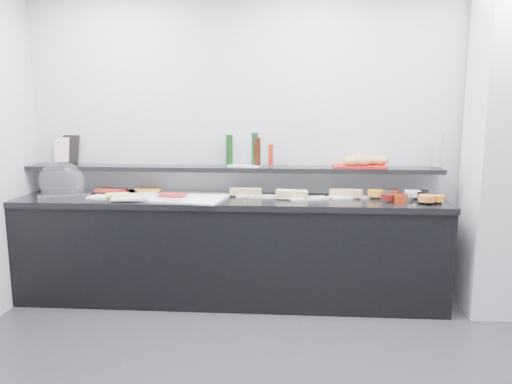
# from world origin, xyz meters

# --- Properties ---
(back_wall) EXTENTS (5.00, 0.02, 2.70)m
(back_wall) POSITION_xyz_m (0.00, 2.00, 1.35)
(back_wall) COLOR #B8BAC0
(back_wall) RESTS_ON ground
(column) EXTENTS (0.50, 0.50, 2.70)m
(column) POSITION_xyz_m (1.50, 1.65, 1.35)
(column) COLOR silver
(column) RESTS_ON ground
(buffet_cabinet) EXTENTS (3.60, 0.60, 0.85)m
(buffet_cabinet) POSITION_xyz_m (-0.70, 1.70, 0.42)
(buffet_cabinet) COLOR black
(buffet_cabinet) RESTS_ON ground
(counter_top) EXTENTS (3.62, 0.62, 0.05)m
(counter_top) POSITION_xyz_m (-0.70, 1.70, 0.88)
(counter_top) COLOR black
(counter_top) RESTS_ON buffet_cabinet
(wall_shelf) EXTENTS (3.60, 0.25, 0.04)m
(wall_shelf) POSITION_xyz_m (-0.70, 1.88, 1.13)
(wall_shelf) COLOR black
(wall_shelf) RESTS_ON back_wall
(cloche_base) EXTENTS (0.48, 0.38, 0.04)m
(cloche_base) POSITION_xyz_m (-2.10, 1.69, 0.92)
(cloche_base) COLOR #B3B6BA
(cloche_base) RESTS_ON counter_top
(cloche_dome) EXTENTS (0.42, 0.28, 0.34)m
(cloche_dome) POSITION_xyz_m (-2.16, 1.74, 1.03)
(cloche_dome) COLOR silver
(cloche_dome) RESTS_ON cloche_base
(linen_runner) EXTENTS (1.21, 0.73, 0.01)m
(linen_runner) POSITION_xyz_m (-1.28, 1.73, 0.91)
(linen_runner) COLOR white
(linen_runner) RESTS_ON counter_top
(platter_meat_a) EXTENTS (0.31, 0.24, 0.01)m
(platter_meat_a) POSITION_xyz_m (-1.64, 1.83, 0.92)
(platter_meat_a) COLOR white
(platter_meat_a) RESTS_ON linen_runner
(food_meat_a) EXTENTS (0.27, 0.19, 0.02)m
(food_meat_a) POSITION_xyz_m (-1.75, 1.79, 0.94)
(food_meat_a) COLOR maroon
(food_meat_a) RESTS_ON platter_meat_a
(platter_salmon) EXTENTS (0.29, 0.19, 0.01)m
(platter_salmon) POSITION_xyz_m (-1.48, 1.82, 0.92)
(platter_salmon) COLOR silver
(platter_salmon) RESTS_ON linen_runner
(food_salmon) EXTENTS (0.23, 0.17, 0.02)m
(food_salmon) POSITION_xyz_m (-1.43, 1.85, 0.94)
(food_salmon) COLOR orange
(food_salmon) RESTS_ON platter_salmon
(platter_cheese) EXTENTS (0.33, 0.25, 0.01)m
(platter_cheese) POSITION_xyz_m (-1.49, 1.54, 0.92)
(platter_cheese) COLOR white
(platter_cheese) RESTS_ON linen_runner
(food_cheese) EXTENTS (0.22, 0.18, 0.02)m
(food_cheese) POSITION_xyz_m (-1.61, 1.56, 0.94)
(food_cheese) COLOR #EBE25B
(food_cheese) RESTS_ON platter_cheese
(platter_meat_b) EXTENTS (0.34, 0.29, 0.01)m
(platter_meat_b) POSITION_xyz_m (-1.14, 1.56, 0.92)
(platter_meat_b) COLOR white
(platter_meat_b) RESTS_ON linen_runner
(food_meat_b) EXTENTS (0.23, 0.18, 0.02)m
(food_meat_b) POSITION_xyz_m (-1.15, 1.59, 0.94)
(food_meat_b) COLOR maroon
(food_meat_b) RESTS_ON platter_meat_b
(sandwich_plate_left) EXTENTS (0.35, 0.16, 0.01)m
(sandwich_plate_left) POSITION_xyz_m (-0.47, 1.78, 0.91)
(sandwich_plate_left) COLOR silver
(sandwich_plate_left) RESTS_ON counter_top
(sandwich_food_left) EXTENTS (0.27, 0.14, 0.06)m
(sandwich_food_left) POSITION_xyz_m (-0.56, 1.78, 0.94)
(sandwich_food_left) COLOR tan
(sandwich_food_left) RESTS_ON sandwich_plate_left
(tongs_left) EXTENTS (0.15, 0.06, 0.01)m
(tongs_left) POSITION_xyz_m (-0.52, 1.71, 0.92)
(tongs_left) COLOR silver
(tongs_left) RESTS_ON sandwich_plate_left
(sandwich_plate_mid) EXTENTS (0.35, 0.23, 0.01)m
(sandwich_plate_mid) POSITION_xyz_m (-0.03, 1.71, 0.91)
(sandwich_plate_mid) COLOR silver
(sandwich_plate_mid) RESTS_ON counter_top
(sandwich_food_mid) EXTENTS (0.27, 0.14, 0.06)m
(sandwich_food_mid) POSITION_xyz_m (-0.17, 1.70, 0.94)
(sandwich_food_mid) COLOR #DFC575
(sandwich_food_mid) RESTS_ON sandwich_plate_mid
(tongs_mid) EXTENTS (0.16, 0.02, 0.01)m
(tongs_mid) POSITION_xyz_m (-0.25, 1.61, 0.92)
(tongs_mid) COLOR silver
(tongs_mid) RESTS_ON sandwich_plate_mid
(sandwich_plate_right) EXTENTS (0.36, 0.22, 0.01)m
(sandwich_plate_right) POSITION_xyz_m (0.31, 1.79, 0.91)
(sandwich_plate_right) COLOR white
(sandwich_plate_right) RESTS_ON counter_top
(sandwich_food_right) EXTENTS (0.28, 0.18, 0.06)m
(sandwich_food_right) POSITION_xyz_m (0.29, 1.79, 0.94)
(sandwich_food_right) COLOR tan
(sandwich_food_right) RESTS_ON sandwich_plate_right
(tongs_right) EXTENTS (0.16, 0.02, 0.01)m
(tongs_right) POSITION_xyz_m (0.14, 1.70, 0.92)
(tongs_right) COLOR #AFB2B6
(tongs_right) RESTS_ON sandwich_plate_right
(bowl_glass_fruit) EXTENTS (0.20, 0.20, 0.07)m
(bowl_glass_fruit) POSITION_xyz_m (0.63, 1.76, 0.94)
(bowl_glass_fruit) COLOR white
(bowl_glass_fruit) RESTS_ON counter_top
(fill_glass_fruit) EXTENTS (0.14, 0.14, 0.05)m
(fill_glass_fruit) POSITION_xyz_m (0.53, 1.78, 0.95)
(fill_glass_fruit) COLOR orange
(fill_glass_fruit) RESTS_ON bowl_glass_fruit
(bowl_black_jam) EXTENTS (0.20, 0.20, 0.07)m
(bowl_black_jam) POSITION_xyz_m (0.90, 1.79, 0.94)
(bowl_black_jam) COLOR black
(bowl_black_jam) RESTS_ON counter_top
(fill_black_jam) EXTENTS (0.13, 0.13, 0.05)m
(fill_black_jam) POSITION_xyz_m (0.69, 1.82, 0.95)
(fill_black_jam) COLOR #60240D
(fill_black_jam) RESTS_ON bowl_black_jam
(bowl_glass_cream) EXTENTS (0.20, 0.20, 0.07)m
(bowl_glass_cream) POSITION_xyz_m (0.98, 1.78, 0.94)
(bowl_glass_cream) COLOR white
(bowl_glass_cream) RESTS_ON counter_top
(fill_glass_cream) EXTENTS (0.17, 0.17, 0.05)m
(fill_glass_cream) POSITION_xyz_m (0.84, 1.78, 0.95)
(fill_glass_cream) COLOR white
(fill_glass_cream) RESTS_ON bowl_glass_cream
(bowl_red_jam) EXTENTS (0.15, 0.15, 0.07)m
(bowl_red_jam) POSITION_xyz_m (0.70, 1.60, 0.94)
(bowl_red_jam) COLOR #9B250E
(bowl_red_jam) RESTS_ON counter_top
(fill_red_jam) EXTENTS (0.10, 0.10, 0.05)m
(fill_red_jam) POSITION_xyz_m (0.59, 1.59, 0.95)
(fill_red_jam) COLOR #51100B
(fill_red_jam) RESTS_ON bowl_red_jam
(bowl_glass_salmon) EXTENTS (0.14, 0.14, 0.07)m
(bowl_glass_salmon) POSITION_xyz_m (0.73, 1.61, 0.94)
(bowl_glass_salmon) COLOR silver
(bowl_glass_salmon) RESTS_ON counter_top
(fill_glass_salmon) EXTENTS (0.15, 0.15, 0.05)m
(fill_glass_salmon) POSITION_xyz_m (0.90, 1.56, 0.95)
(fill_glass_salmon) COLOR #CA6631
(fill_glass_salmon) RESTS_ON bowl_glass_salmon
(bowl_black_fruit) EXTENTS (0.13, 0.13, 0.07)m
(bowl_black_fruit) POSITION_xyz_m (0.97, 1.61, 0.94)
(bowl_black_fruit) COLOR black
(bowl_black_fruit) RESTS_ON counter_top
(fill_black_fruit) EXTENTS (0.11, 0.11, 0.05)m
(fill_black_fruit) POSITION_xyz_m (0.99, 1.57, 0.95)
(fill_black_fruit) COLOR orange
(fill_black_fruit) RESTS_ON bowl_black_fruit
(framed_print) EXTENTS (0.20, 0.10, 0.26)m
(framed_print) POSITION_xyz_m (-2.19, 1.97, 1.28)
(framed_print) COLOR black
(framed_print) RESTS_ON wall_shelf
(print_art) EXTENTS (0.19, 0.09, 0.22)m
(print_art) POSITION_xyz_m (-2.22, 1.96, 1.28)
(print_art) COLOR #C6A38E
(print_art) RESTS_ON framed_print
(condiment_tray) EXTENTS (0.30, 0.22, 0.01)m
(condiment_tray) POSITION_xyz_m (-0.58, 1.89, 1.16)
(condiment_tray) COLOR white
(condiment_tray) RESTS_ON wall_shelf
(bottle_green_a) EXTENTS (0.08, 0.08, 0.26)m
(bottle_green_a) POSITION_xyz_m (-0.72, 1.93, 1.29)
(bottle_green_a) COLOR #0F370F
(bottle_green_a) RESTS_ON condiment_tray
(bottle_brown) EXTENTS (0.07, 0.07, 0.24)m
(bottle_brown) POSITION_xyz_m (-0.47, 1.86, 1.28)
(bottle_brown) COLOR #321409
(bottle_brown) RESTS_ON condiment_tray
(bottle_green_b) EXTENTS (0.06, 0.06, 0.28)m
(bottle_green_b) POSITION_xyz_m (-0.49, 1.90, 1.30)
(bottle_green_b) COLOR #0F3A15
(bottle_green_b) RESTS_ON condiment_tray
(bottle_hot) EXTENTS (0.05, 0.05, 0.18)m
(bottle_hot) POSITION_xyz_m (-0.35, 1.88, 1.25)
(bottle_hot) COLOR #B51C0C
(bottle_hot) RESTS_ON condiment_tray
(shaker_salt) EXTENTS (0.03, 0.03, 0.07)m
(shaker_salt) POSITION_xyz_m (-0.34, 1.89, 1.20)
(shaker_salt) COLOR silver
(shaker_salt) RESTS_ON condiment_tray
(shaker_pepper) EXTENTS (0.04, 0.04, 0.07)m
(shaker_pepper) POSITION_xyz_m (-0.35, 1.92, 1.20)
(shaker_pepper) COLOR white
(shaker_pepper) RESTS_ON condiment_tray
(bread_tray) EXTENTS (0.45, 0.32, 0.02)m
(bread_tray) POSITION_xyz_m (0.40, 1.90, 1.16)
(bread_tray) COLOR maroon
(bread_tray) RESTS_ON wall_shelf
(bread_roll_n) EXTENTS (0.17, 0.14, 0.08)m
(bread_roll_n) POSITION_xyz_m (0.43, 1.98, 1.21)
(bread_roll_n) COLOR tan
(bread_roll_n) RESTS_ON bread_tray
(bread_roll_ne) EXTENTS (0.16, 0.13, 0.08)m
(bread_roll_ne) POSITION_xyz_m (0.52, 1.91, 1.21)
(bread_roll_ne) COLOR #C67F4B
(bread_roll_ne) RESTS_ON bread_tray
(bread_roll_s) EXTENTS (0.15, 0.11, 0.08)m
(bread_roll_s) POSITION_xyz_m (0.33, 1.83, 1.21)
(bread_roll_s) COLOR tan
(bread_roll_s) RESTS_ON bread_tray
(bread_roll_se) EXTENTS (0.15, 0.11, 0.08)m
(bread_roll_se) POSITION_xyz_m (0.43, 1.83, 1.21)
(bread_roll_se) COLOR #B97A46
(bread_roll_se) RESTS_ON bread_tray
(bread_roll_midw) EXTENTS (0.14, 0.10, 0.08)m
(bread_roll_midw) POSITION_xyz_m (0.33, 1.90, 1.21)
(bread_roll_midw) COLOR #B17243
(bread_roll_midw) RESTS_ON bread_tray
(bread_roll_mide) EXTENTS (0.15, 0.10, 0.08)m
(bread_roll_mide) POSITION_xyz_m (0.58, 1.89, 1.21)
(bread_roll_mide) COLOR #BF7F48
(bread_roll_mide) RESTS_ON bread_tray
(carafe) EXTENTS (0.11, 0.11, 0.30)m
(carafe) POSITION_xyz_m (1.05, 1.88, 1.30)
(carafe) COLOR silver
(carafe) RESTS_ON wall_shelf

